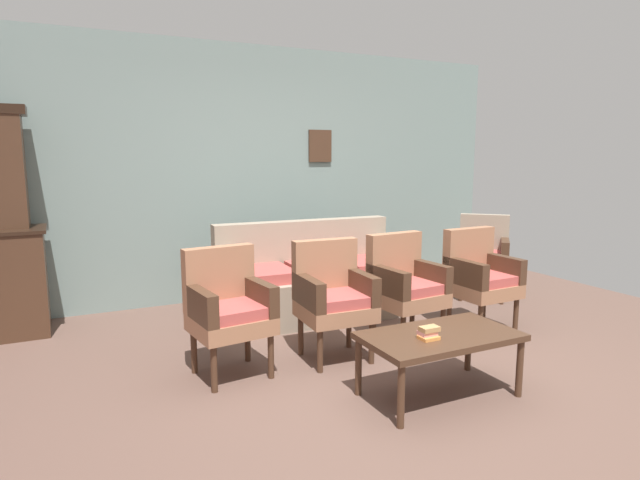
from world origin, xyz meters
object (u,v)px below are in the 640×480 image
armchair_near_couch_end (228,306)px  book_stack_on_table (429,333)px  floral_couch (314,282)px  armchair_by_doorway (405,283)px  armchair_row_middle (333,294)px  wingback_chair_by_fireplace (483,252)px  armchair_near_cabinet (480,275)px  coffee_table (440,340)px

armchair_near_couch_end → book_stack_on_table: 1.40m
floral_couch → armchair_by_doorway: (0.35, -1.02, 0.17)m
armchair_near_couch_end → armchair_row_middle: 0.81m
book_stack_on_table → armchair_by_doorway: bearing=62.2°
armchair_near_couch_end → armchair_by_doorway: 1.51m
wingback_chair_by_fireplace → floral_couch: bearing=173.4°
armchair_near_cabinet → wingback_chair_by_fireplace: size_ratio=1.00×
book_stack_on_table → coffee_table: bearing=20.5°
armchair_row_middle → wingback_chair_by_fireplace: (2.29, 0.85, 0.00)m
armchair_near_couch_end → coffee_table: armchair_near_couch_end is taller
armchair_near_couch_end → coffee_table: (1.11, -0.95, -0.12)m
armchair_near_couch_end → armchair_by_doorway: same height
armchair_by_doorway → coffee_table: 1.04m
coffee_table → book_stack_on_table: (-0.13, -0.05, 0.08)m
book_stack_on_table → wingback_chair_by_fireplace: bearing=40.4°
armchair_row_middle → armchair_by_doorway: 0.70m
wingback_chair_by_fireplace → coffee_table: bearing=-138.6°
armchair_row_middle → armchair_near_cabinet: bearing=0.5°
book_stack_on_table → floral_couch: bearing=84.9°
wingback_chair_by_fireplace → coffee_table: (-1.99, -1.75, -0.12)m
floral_couch → coffee_table: 1.97m
armchair_by_doorway → book_stack_on_table: armchair_by_doorway is taller
coffee_table → book_stack_on_table: 0.16m
coffee_table → wingback_chair_by_fireplace: bearing=41.4°
armchair_row_middle → book_stack_on_table: armchair_row_middle is taller
armchair_by_doorway → armchair_row_middle: bearing=-175.7°
floral_couch → wingback_chair_by_fireplace: same height
coffee_table → book_stack_on_table: bearing=-159.5°
armchair_row_middle → book_stack_on_table: size_ratio=7.06×
floral_couch → book_stack_on_table: (-0.18, -2.02, 0.13)m
armchair_row_middle → floral_couch: bearing=71.7°
armchair_near_couch_end → coffee_table: 1.47m
armchair_row_middle → armchair_near_cabinet: size_ratio=1.00×
armchair_by_doorway → wingback_chair_by_fireplace: same height
floral_couch → armchair_by_doorway: same height
armchair_near_cabinet → armchair_by_doorway: bearing=177.0°
floral_couch → book_stack_on_table: 2.03m
floral_couch → armchair_row_middle: bearing=-108.3°
armchair_near_couch_end → wingback_chair_by_fireplace: bearing=14.5°
armchair_row_middle → book_stack_on_table: (0.17, -0.95, -0.04)m
coffee_table → floral_couch: bearing=88.5°
floral_couch → wingback_chair_by_fireplace: 1.96m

